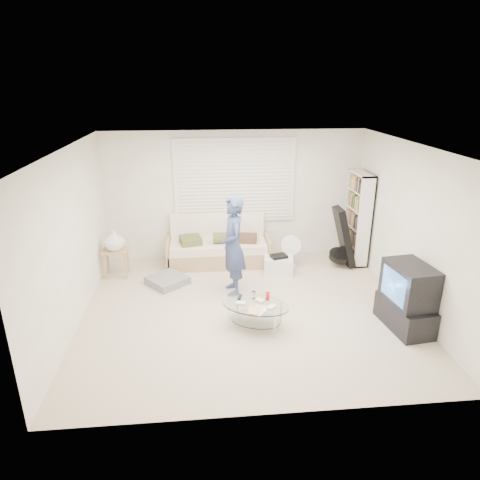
{
  "coord_description": "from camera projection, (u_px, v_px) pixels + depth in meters",
  "views": [
    {
      "loc": [
        -0.67,
        -5.84,
        3.35
      ],
      "look_at": [
        -0.08,
        0.3,
        1.05
      ],
      "focal_mm": 32.0,
      "sensor_mm": 36.0,
      "label": 1
    }
  ],
  "objects": [
    {
      "name": "bookshelf",
      "position": [
        358.0,
        218.0,
        8.19
      ],
      "size": [
        0.28,
        0.74,
        1.76
      ],
      "color": "white",
      "rests_on": "ground"
    },
    {
      "name": "standing_person",
      "position": [
        233.0,
        246.0,
        6.94
      ],
      "size": [
        0.47,
        0.65,
        1.66
      ],
      "primitive_type": "imported",
      "rotation": [
        0.0,
        0.0,
        -1.45
      ],
      "color": "#2E445E",
      "rests_on": "ground"
    },
    {
      "name": "tv_unit",
      "position": [
        407.0,
        298.0,
        6.04
      ],
      "size": [
        0.58,
        0.94,
        0.97
      ],
      "color": "black",
      "rests_on": "ground"
    },
    {
      "name": "side_table",
      "position": [
        114.0,
        242.0,
        7.6
      ],
      "size": [
        0.45,
        0.36,
        0.89
      ],
      "color": "tan",
      "rests_on": "ground"
    },
    {
      "name": "ground",
      "position": [
        247.0,
        309.0,
        6.67
      ],
      "size": [
        5.0,
        5.0,
        0.0
      ],
      "primitive_type": "plane",
      "color": "#C2B097",
      "rests_on": "ground"
    },
    {
      "name": "window_blinds",
      "position": [
        235.0,
        181.0,
        8.18
      ],
      "size": [
        2.32,
        0.08,
        1.62
      ],
      "color": "silver",
      "rests_on": "ground"
    },
    {
      "name": "storage_bin",
      "position": [
        278.0,
        265.0,
        7.88
      ],
      "size": [
        0.57,
        0.44,
        0.36
      ],
      "color": "white",
      "rests_on": "ground"
    },
    {
      "name": "room_shell",
      "position": [
        244.0,
        200.0,
        6.55
      ],
      "size": [
        5.02,
        4.52,
        2.51
      ],
      "color": "beige",
      "rests_on": "ground"
    },
    {
      "name": "guitar_case",
      "position": [
        343.0,
        241.0,
        8.06
      ],
      "size": [
        0.47,
        0.43,
        1.14
      ],
      "color": "black",
      "rests_on": "ground"
    },
    {
      "name": "coffee_table",
      "position": [
        256.0,
        308.0,
        6.11
      ],
      "size": [
        1.14,
        0.96,
        0.48
      ],
      "color": "silver",
      "rests_on": "ground"
    },
    {
      "name": "futon_sofa",
      "position": [
        218.0,
        248.0,
        8.28
      ],
      "size": [
        1.96,
        0.79,
        0.96
      ],
      "color": "tan",
      "rests_on": "ground"
    },
    {
      "name": "floor_fan",
      "position": [
        290.0,
        248.0,
        8.08
      ],
      "size": [
        0.39,
        0.26,
        0.65
      ],
      "color": "white",
      "rests_on": "ground"
    },
    {
      "name": "grey_floor_pillow",
      "position": [
        167.0,
        280.0,
        7.49
      ],
      "size": [
        0.82,
        0.82,
        0.13
      ],
      "primitive_type": "cube",
      "rotation": [
        0.0,
        0.0,
        0.69
      ],
      "color": "slate",
      "rests_on": "ground"
    }
  ]
}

